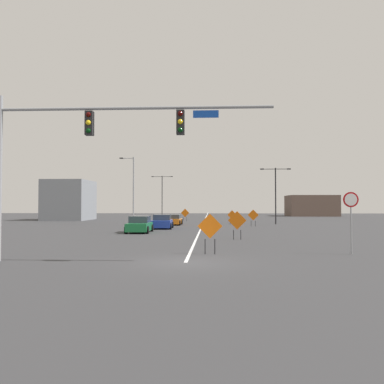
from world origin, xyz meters
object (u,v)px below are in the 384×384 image
(stop_sign, at_px, (351,211))
(street_lamp_mid_left, at_px, (162,192))
(traffic_signal_assembly, at_px, (88,138))
(car_orange_passing, at_px, (174,220))
(street_lamp_far_right, at_px, (133,187))
(construction_sign_right_shoulder, at_px, (237,222))
(construction_sign_left_lane, at_px, (232,216))
(car_blue_near, at_px, (162,222))
(street_lamp_far_left, at_px, (276,190))
(construction_sign_median_far, at_px, (185,213))
(car_green_distant, at_px, (140,225))
(construction_sign_right_lane, at_px, (253,216))
(construction_sign_median_near, at_px, (210,228))

(stop_sign, xyz_separation_m, street_lamp_mid_left, (-17.17, 63.06, 2.86))
(traffic_signal_assembly, distance_m, car_orange_passing, 32.35)
(street_lamp_mid_left, bearing_deg, street_lamp_far_right, -89.10)
(construction_sign_right_shoulder, relative_size, car_orange_passing, 0.52)
(street_lamp_far_right, height_order, construction_sign_left_lane, street_lamp_far_right)
(construction_sign_right_shoulder, bearing_deg, construction_sign_left_lane, 88.06)
(traffic_signal_assembly, height_order, construction_sign_left_lane, traffic_signal_assembly)
(construction_sign_left_lane, height_order, car_blue_near, construction_sign_left_lane)
(stop_sign, bearing_deg, street_lamp_far_left, 87.87)
(street_lamp_mid_left, height_order, car_blue_near, street_lamp_mid_left)
(street_lamp_far_right, height_order, construction_sign_median_far, street_lamp_far_right)
(car_green_distant, distance_m, car_blue_near, 6.14)
(street_lamp_mid_left, distance_m, construction_sign_right_lane, 40.20)
(street_lamp_mid_left, distance_m, construction_sign_left_lane, 34.85)
(construction_sign_left_lane, bearing_deg, construction_sign_median_near, -94.88)
(construction_sign_right_lane, bearing_deg, traffic_signal_assembly, -109.11)
(construction_sign_right_lane, height_order, car_blue_near, construction_sign_right_lane)
(street_lamp_far_left, height_order, construction_sign_median_far, street_lamp_far_left)
(construction_sign_right_shoulder, distance_m, construction_sign_left_lane, 22.52)
(construction_sign_left_lane, distance_m, car_green_distant, 18.03)
(traffic_signal_assembly, xyz_separation_m, construction_sign_median_far, (1.42, 43.24, -4.21))
(street_lamp_far_right, bearing_deg, car_blue_near, -58.66)
(stop_sign, distance_m, street_lamp_mid_left, 65.42)
(street_lamp_far_left, distance_m, construction_sign_left_lane, 6.40)
(street_lamp_mid_left, height_order, construction_sign_median_near, street_lamp_mid_left)
(street_lamp_far_left, height_order, street_lamp_mid_left, street_lamp_mid_left)
(traffic_signal_assembly, xyz_separation_m, street_lamp_far_right, (-4.32, 32.06, -0.78))
(street_lamp_far_right, xyz_separation_m, car_green_distant, (3.31, -13.57, -3.90))
(construction_sign_median_near, relative_size, construction_sign_left_lane, 1.15)
(stop_sign, xyz_separation_m, construction_sign_right_lane, (-2.20, 25.95, -0.98))
(car_blue_near, bearing_deg, construction_sign_median_far, 86.55)
(car_green_distant, bearing_deg, construction_sign_left_lane, 60.18)
(street_lamp_far_left, height_order, construction_sign_right_lane, street_lamp_far_left)
(street_lamp_far_left, relative_size, construction_sign_right_shoulder, 3.54)
(construction_sign_right_shoulder, relative_size, car_green_distant, 0.47)
(construction_sign_median_far, relative_size, construction_sign_right_shoulder, 0.93)
(car_orange_passing, distance_m, car_blue_near, 7.52)
(stop_sign, xyz_separation_m, street_lamp_far_right, (-16.63, 28.83, 2.41))
(traffic_signal_assembly, height_order, street_lamp_mid_left, street_lamp_mid_left)
(construction_sign_median_far, xyz_separation_m, construction_sign_right_shoulder, (5.78, -31.63, 0.11))
(stop_sign, distance_m, construction_sign_median_near, 7.07)
(construction_sign_right_lane, xyz_separation_m, car_orange_passing, (-9.34, 2.81, -0.59))
(construction_sign_right_lane, distance_m, construction_sign_median_far, 16.53)
(construction_sign_left_lane, relative_size, car_green_distant, 0.41)
(car_orange_passing, xyz_separation_m, car_blue_near, (-0.48, -7.50, 0.08))
(street_lamp_far_left, xyz_separation_m, street_lamp_mid_left, (-18.33, 31.85, 0.73))
(street_lamp_far_left, relative_size, construction_sign_median_far, 3.81)
(car_orange_passing, bearing_deg, street_lamp_far_left, 10.89)
(street_lamp_far_right, xyz_separation_m, car_blue_near, (4.61, -7.57, -3.89))
(traffic_signal_assembly, bearing_deg, construction_sign_median_near, 29.89)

